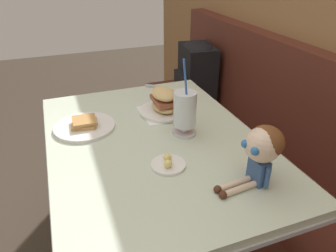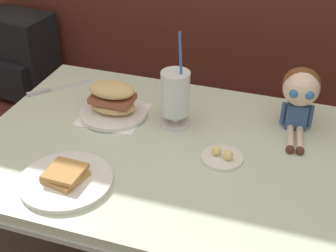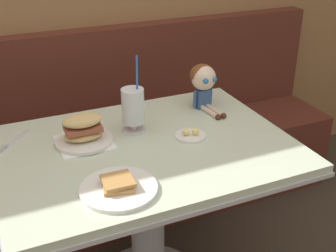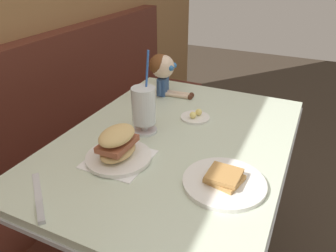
{
  "view_description": "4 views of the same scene",
  "coord_description": "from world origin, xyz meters",
  "px_view_note": "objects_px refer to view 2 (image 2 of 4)",
  "views": [
    {
      "loc": [
        1.01,
        -0.14,
        1.39
      ],
      "look_at": [
        0.04,
        0.22,
        0.81
      ],
      "focal_mm": 33.9,
      "sensor_mm": 36.0,
      "label": 1
    },
    {
      "loc": [
        0.39,
        -0.92,
        1.56
      ],
      "look_at": [
        0.01,
        0.2,
        0.8
      ],
      "focal_mm": 51.71,
      "sensor_mm": 36.0,
      "label": 2
    },
    {
      "loc": [
        -0.51,
        -1.19,
        1.55
      ],
      "look_at": [
        0.1,
        0.19,
        0.8
      ],
      "focal_mm": 47.09,
      "sensor_mm": 36.0,
      "label": 3
    },
    {
      "loc": [
        -0.96,
        -0.24,
        1.36
      ],
      "look_at": [
        -0.02,
        0.2,
        0.8
      ],
      "focal_mm": 34.96,
      "sensor_mm": 36.0,
      "label": 4
    }
  ],
  "objects_px": {
    "backpack": "(19,52)",
    "milkshake_glass": "(175,95)",
    "butter_saucer": "(222,157)",
    "seated_doll": "(301,91)",
    "toast_plate": "(66,179)",
    "sandwich_plate": "(113,103)",
    "butter_knife": "(48,90)"
  },
  "relations": [
    {
      "from": "butter_saucer",
      "to": "seated_doll",
      "type": "height_order",
      "value": "seated_doll"
    },
    {
      "from": "toast_plate",
      "to": "sandwich_plate",
      "type": "bearing_deg",
      "value": 93.33
    },
    {
      "from": "sandwich_plate",
      "to": "butter_saucer",
      "type": "distance_m",
      "value": 0.41
    },
    {
      "from": "milkshake_glass",
      "to": "seated_doll",
      "type": "bearing_deg",
      "value": 15.01
    },
    {
      "from": "seated_doll",
      "to": "backpack",
      "type": "xyz_separation_m",
      "value": [
        -1.26,
        0.38,
        -0.21
      ]
    },
    {
      "from": "toast_plate",
      "to": "seated_doll",
      "type": "relative_size",
      "value": 1.12
    },
    {
      "from": "milkshake_glass",
      "to": "sandwich_plate",
      "type": "height_order",
      "value": "milkshake_glass"
    },
    {
      "from": "sandwich_plate",
      "to": "butter_saucer",
      "type": "bearing_deg",
      "value": -17.64
    },
    {
      "from": "milkshake_glass",
      "to": "butter_saucer",
      "type": "xyz_separation_m",
      "value": [
        0.18,
        -0.14,
        -0.09
      ]
    },
    {
      "from": "butter_saucer",
      "to": "backpack",
      "type": "xyz_separation_m",
      "value": [
        -1.08,
        0.61,
        -0.09
      ]
    },
    {
      "from": "toast_plate",
      "to": "butter_saucer",
      "type": "bearing_deg",
      "value": 32.2
    },
    {
      "from": "milkshake_glass",
      "to": "butter_knife",
      "type": "relative_size",
      "value": 1.67
    },
    {
      "from": "toast_plate",
      "to": "sandwich_plate",
      "type": "distance_m",
      "value": 0.36
    },
    {
      "from": "milkshake_glass",
      "to": "backpack",
      "type": "distance_m",
      "value": 1.03
    },
    {
      "from": "toast_plate",
      "to": "sandwich_plate",
      "type": "xyz_separation_m",
      "value": [
        -0.02,
        0.36,
        0.03
      ]
    },
    {
      "from": "butter_saucer",
      "to": "butter_knife",
      "type": "height_order",
      "value": "butter_saucer"
    },
    {
      "from": "backpack",
      "to": "butter_saucer",
      "type": "bearing_deg",
      "value": -29.55
    },
    {
      "from": "milkshake_glass",
      "to": "backpack",
      "type": "bearing_deg",
      "value": 152.1
    },
    {
      "from": "butter_knife",
      "to": "backpack",
      "type": "distance_m",
      "value": 0.59
    },
    {
      "from": "backpack",
      "to": "milkshake_glass",
      "type": "bearing_deg",
      "value": -27.9
    },
    {
      "from": "toast_plate",
      "to": "butter_saucer",
      "type": "xyz_separation_m",
      "value": [
        0.37,
        0.23,
        -0.0
      ]
    },
    {
      "from": "sandwich_plate",
      "to": "seated_doll",
      "type": "xyz_separation_m",
      "value": [
        0.57,
        0.11,
        0.08
      ]
    },
    {
      "from": "seated_doll",
      "to": "backpack",
      "type": "height_order",
      "value": "seated_doll"
    },
    {
      "from": "toast_plate",
      "to": "milkshake_glass",
      "type": "relative_size",
      "value": 0.79
    },
    {
      "from": "sandwich_plate",
      "to": "butter_saucer",
      "type": "height_order",
      "value": "sandwich_plate"
    },
    {
      "from": "toast_plate",
      "to": "butter_saucer",
      "type": "relative_size",
      "value": 2.08
    },
    {
      "from": "toast_plate",
      "to": "butter_knife",
      "type": "bearing_deg",
      "value": 125.28
    },
    {
      "from": "milkshake_glass",
      "to": "butter_saucer",
      "type": "bearing_deg",
      "value": -36.85
    },
    {
      "from": "seated_doll",
      "to": "backpack",
      "type": "relative_size",
      "value": 0.55
    },
    {
      "from": "milkshake_glass",
      "to": "sandwich_plate",
      "type": "relative_size",
      "value": 1.44
    },
    {
      "from": "seated_doll",
      "to": "sandwich_plate",
      "type": "bearing_deg",
      "value": -168.92
    },
    {
      "from": "sandwich_plate",
      "to": "backpack",
      "type": "xyz_separation_m",
      "value": [
        -0.69,
        0.49,
        -0.13
      ]
    }
  ]
}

